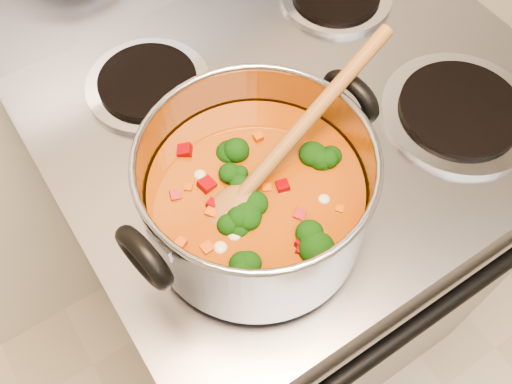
# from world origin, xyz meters

# --- Properties ---
(electric_range) EXTENTS (0.72, 0.65, 1.08)m
(electric_range) POSITION_xyz_m (-0.06, 1.16, 0.47)
(electric_range) COLOR gray
(electric_range) RESTS_ON ground
(stockpot) EXTENTS (0.32, 0.26, 0.16)m
(stockpot) POSITION_xyz_m (-0.23, 1.02, 1.00)
(stockpot) COLOR gray
(stockpot) RESTS_ON electric_range
(wooden_spoon) EXTENTS (0.29, 0.09, 0.12)m
(wooden_spoon) POSITION_xyz_m (-0.21, 1.03, 1.04)
(wooden_spoon) COLOR brown
(wooden_spoon) RESTS_ON stockpot
(cooktop_crumbs) EXTENTS (0.17, 0.35, 0.01)m
(cooktop_crumbs) POSITION_xyz_m (-0.15, 1.07, 0.92)
(cooktop_crumbs) COLOR black
(cooktop_crumbs) RESTS_ON electric_range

